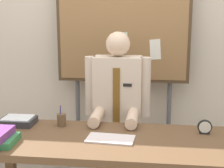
{
  "coord_description": "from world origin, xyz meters",
  "views": [
    {
      "loc": [
        0.29,
        -2.19,
        1.59
      ],
      "look_at": [
        0.0,
        0.17,
        1.08
      ],
      "focal_mm": 54.19,
      "sensor_mm": 36.0,
      "label": 1
    }
  ],
  "objects_px": {
    "open_notebook": "(110,139)",
    "desk_clock": "(205,128)",
    "person": "(118,121)",
    "pen_holder": "(62,120)",
    "bulletin_board": "(123,20)",
    "desk": "(109,150)",
    "paper_tray": "(18,121)"
  },
  "relations": [
    {
      "from": "person",
      "to": "open_notebook",
      "type": "height_order",
      "value": "person"
    },
    {
      "from": "person",
      "to": "pen_holder",
      "type": "xyz_separation_m",
      "value": [
        -0.4,
        -0.34,
        0.11
      ]
    },
    {
      "from": "desk_clock",
      "to": "paper_tray",
      "type": "height_order",
      "value": "desk_clock"
    },
    {
      "from": "paper_tray",
      "to": "desk",
      "type": "bearing_deg",
      "value": -16.05
    },
    {
      "from": "desk_clock",
      "to": "pen_holder",
      "type": "xyz_separation_m",
      "value": [
        -1.07,
        0.04,
        0.0
      ]
    },
    {
      "from": "person",
      "to": "pen_holder",
      "type": "height_order",
      "value": "person"
    },
    {
      "from": "open_notebook",
      "to": "paper_tray",
      "type": "bearing_deg",
      "value": 162.8
    },
    {
      "from": "person",
      "to": "paper_tray",
      "type": "bearing_deg",
      "value": -154.63
    },
    {
      "from": "open_notebook",
      "to": "person",
      "type": "bearing_deg",
      "value": 91.22
    },
    {
      "from": "open_notebook",
      "to": "desk",
      "type": "bearing_deg",
      "value": 122.03
    },
    {
      "from": "desk",
      "to": "pen_holder",
      "type": "xyz_separation_m",
      "value": [
        -0.4,
        0.22,
        0.14
      ]
    },
    {
      "from": "person",
      "to": "open_notebook",
      "type": "bearing_deg",
      "value": -88.78
    },
    {
      "from": "bulletin_board",
      "to": "desk_clock",
      "type": "height_order",
      "value": "bulletin_board"
    },
    {
      "from": "bulletin_board",
      "to": "pen_holder",
      "type": "distance_m",
      "value": 1.16
    },
    {
      "from": "pen_holder",
      "to": "paper_tray",
      "type": "height_order",
      "value": "pen_holder"
    },
    {
      "from": "desk_clock",
      "to": "pen_holder",
      "type": "relative_size",
      "value": 0.64
    },
    {
      "from": "desk",
      "to": "person",
      "type": "bearing_deg",
      "value": 90.0
    },
    {
      "from": "bulletin_board",
      "to": "desk_clock",
      "type": "bearing_deg",
      "value": -51.68
    },
    {
      "from": "desk",
      "to": "desk_clock",
      "type": "distance_m",
      "value": 0.71
    },
    {
      "from": "open_notebook",
      "to": "desk_clock",
      "type": "xyz_separation_m",
      "value": [
        0.66,
        0.2,
        0.04
      ]
    },
    {
      "from": "person",
      "to": "pen_holder",
      "type": "bearing_deg",
      "value": -139.14
    },
    {
      "from": "person",
      "to": "desk_clock",
      "type": "bearing_deg",
      "value": -30.05
    },
    {
      "from": "desk",
      "to": "pen_holder",
      "type": "height_order",
      "value": "pen_holder"
    },
    {
      "from": "open_notebook",
      "to": "bulletin_board",
      "type": "bearing_deg",
      "value": 90.68
    },
    {
      "from": "desk",
      "to": "desk_clock",
      "type": "height_order",
      "value": "desk_clock"
    },
    {
      "from": "desk",
      "to": "bulletin_board",
      "type": "xyz_separation_m",
      "value": [
        0.0,
        1.03,
        0.87
      ]
    },
    {
      "from": "person",
      "to": "bulletin_board",
      "type": "relative_size",
      "value": 0.66
    },
    {
      "from": "person",
      "to": "open_notebook",
      "type": "xyz_separation_m",
      "value": [
        0.01,
        -0.59,
        0.07
      ]
    },
    {
      "from": "person",
      "to": "pen_holder",
      "type": "relative_size",
      "value": 8.94
    },
    {
      "from": "pen_holder",
      "to": "paper_tray",
      "type": "xyz_separation_m",
      "value": [
        -0.35,
        -0.01,
        -0.02
      ]
    },
    {
      "from": "bulletin_board",
      "to": "desk_clock",
      "type": "relative_size",
      "value": 20.93
    },
    {
      "from": "person",
      "to": "desk_clock",
      "type": "distance_m",
      "value": 0.78
    }
  ]
}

